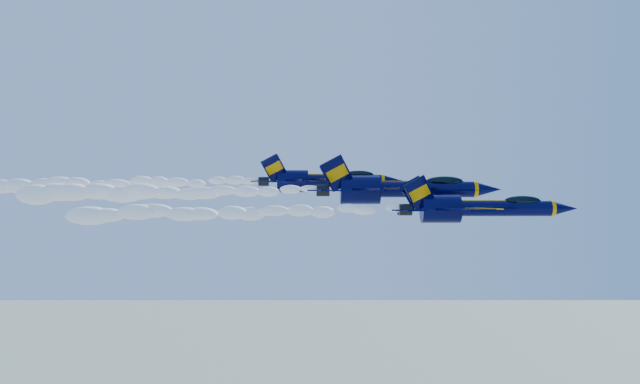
{
  "coord_description": "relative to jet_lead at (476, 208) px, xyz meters",
  "views": [
    {
      "loc": [
        0.38,
        -79.32,
        153.62
      ],
      "look_at": [
        2.0,
        -4.73,
        153.51
      ],
      "focal_mm": 40.0,
      "sensor_mm": 36.0,
      "label": 1
    }
  ],
  "objects": [
    {
      "name": "jet_lead",
      "position": [
        0.0,
        0.0,
        0.0
      ],
      "size": [
        17.04,
        13.98,
        6.33
      ],
      "color": "black"
    },
    {
      "name": "smoke_trail_jet_second",
      "position": [
        -30.36,
        7.65,
        1.44
      ],
      "size": [
        30.98,
        2.02,
        1.81
      ],
      "primitive_type": "ellipsoid",
      "color": "white"
    },
    {
      "name": "smoke_trail_jet_lead",
      "position": [
        -22.77,
        -0.0,
        -0.37
      ],
      "size": [
        30.98,
        1.76,
        1.59
      ],
      "primitive_type": "ellipsoid",
      "color": "white"
    },
    {
      "name": "jet_third",
      "position": [
        -14.27,
        15.43,
        2.85
      ],
      "size": [
        16.73,
        13.72,
        6.22
      ],
      "color": "black"
    },
    {
      "name": "smoke_trail_jet_third",
      "position": [
        -36.91,
        15.43,
        2.48
      ],
      "size": [
        30.98,
        1.73,
        1.56
      ],
      "primitive_type": "ellipsoid",
      "color": "white"
    },
    {
      "name": "jet_second",
      "position": [
        -6.54,
        7.65,
        1.83
      ],
      "size": [
        19.49,
        15.99,
        7.24
      ],
      "color": "black"
    }
  ]
}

